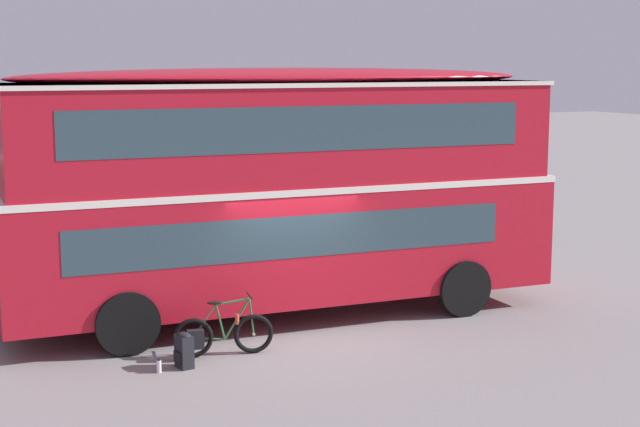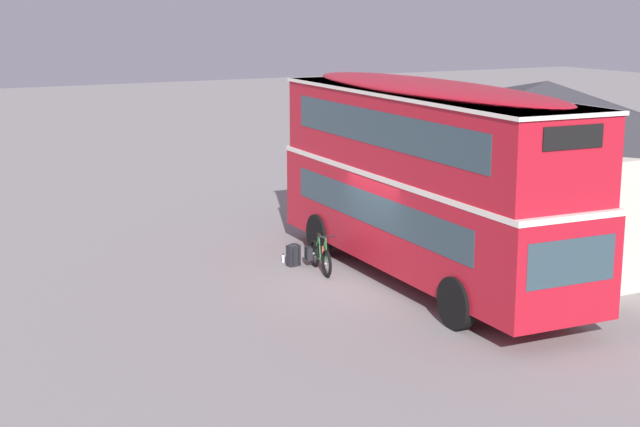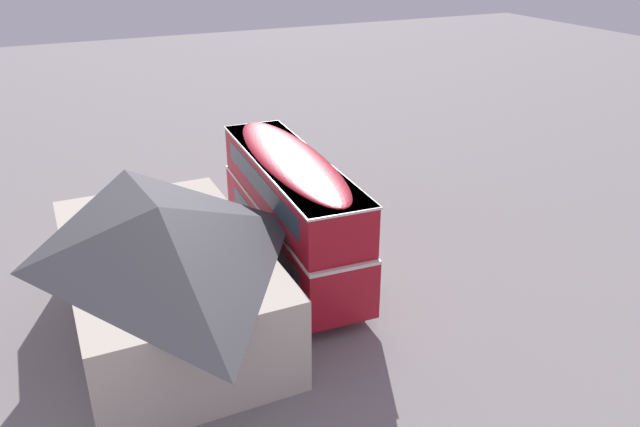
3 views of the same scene
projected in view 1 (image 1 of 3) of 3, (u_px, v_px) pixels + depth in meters
ground_plane at (292, 335)px, 17.47m from camera, size 120.00×120.00×0.00m
double_decker_bus at (284, 182)px, 18.23m from camera, size 10.70×3.07×4.79m
touring_bicycle at (220, 335)px, 16.16m from camera, size 1.69×0.52×1.02m
backpack_on_ground at (184, 350)px, 15.55m from camera, size 0.30×0.34×0.59m
water_bottle_clear_plastic at (159, 366)px, 15.33m from camera, size 0.08×0.08×0.22m
pub_building at (109, 177)px, 22.18m from camera, size 10.76×6.47×4.44m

